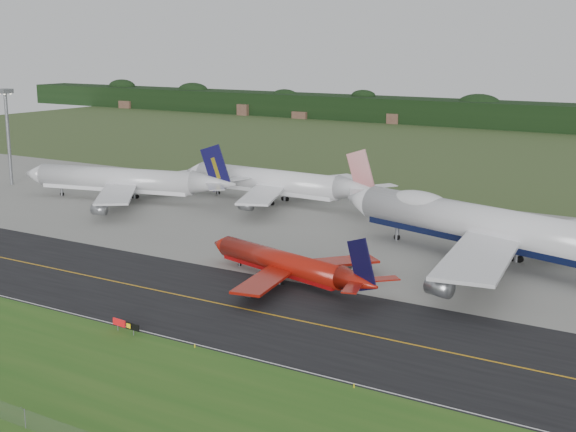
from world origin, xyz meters
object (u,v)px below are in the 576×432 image
(jet_ba_747, at_px, (499,229))
(jet_star_tail, at_px, (277,183))
(floodlight_mast, at_px, (7,119))
(jet_red_737, at_px, (289,265))
(jet_navy_gold, at_px, (127,181))
(taxiway_sign, at_px, (126,325))

(jet_ba_747, xyz_separation_m, jet_star_tail, (-65.14, 26.29, -1.46))
(jet_ba_747, bearing_deg, floodlight_mast, 176.71)
(jet_star_tail, bearing_deg, floodlight_mast, -167.08)
(jet_star_tail, bearing_deg, jet_red_737, -55.50)
(jet_navy_gold, height_order, jet_star_tail, jet_navy_gold)
(jet_ba_747, height_order, jet_red_737, jet_ba_747)
(jet_navy_gold, distance_m, taxiway_sign, 97.04)
(jet_ba_747, relative_size, jet_navy_gold, 1.27)
(jet_navy_gold, xyz_separation_m, floodlight_mast, (-44.74, -0.01, 13.52))
(jet_navy_gold, height_order, taxiway_sign, jet_navy_gold)
(taxiway_sign, bearing_deg, jet_star_tail, 109.80)
(jet_red_737, xyz_separation_m, jet_navy_gold, (-72.41, 38.05, 2.18))
(jet_navy_gold, bearing_deg, jet_red_737, -27.72)
(jet_red_737, distance_m, jet_navy_gold, 81.83)
(floodlight_mast, bearing_deg, jet_ba_747, -3.29)
(jet_red_737, height_order, jet_star_tail, jet_star_tail)
(jet_ba_747, xyz_separation_m, jet_navy_gold, (-99.02, 8.26, -1.52))
(taxiway_sign, bearing_deg, floodlight_mast, 147.30)
(jet_red_737, relative_size, jet_star_tail, 0.67)
(jet_red_737, bearing_deg, jet_navy_gold, 152.28)
(jet_ba_747, bearing_deg, jet_red_737, -131.78)
(jet_red_737, bearing_deg, floodlight_mast, 162.01)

